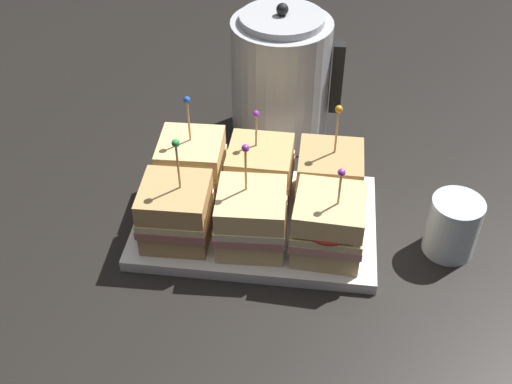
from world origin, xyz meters
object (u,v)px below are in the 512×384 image
Objects in this scene: sandwich_back_left at (192,166)px; sandwich_front_right at (328,225)px; sandwich_front_left at (176,212)px; sandwich_back_right at (329,178)px; kettle_steel at (281,77)px; sandwich_back_center at (259,172)px; serving_platter at (256,221)px; drinking_glass at (453,226)px; sandwich_front_center at (250,218)px.

sandwich_front_right is at bearing -26.39° from sandwich_back_left.
sandwich_back_right is (0.22, 0.10, -0.00)m from sandwich_front_left.
sandwich_front_right is 0.63× the size of kettle_steel.
sandwich_front_left is at bearing 179.30° from sandwich_front_right.
kettle_steel is (0.01, 0.21, 0.05)m from sandwich_back_center.
sandwich_front_right is 0.90× the size of sandwich_back_left.
serving_platter is 3.94× the size of drinking_glass.
sandwich_back_center is (-0.11, 0.11, -0.00)m from sandwich_front_right.
sandwich_back_left is (-0.11, 0.05, 0.06)m from serving_platter.
sandwich_back_right is at bearing 25.95° from serving_platter.
sandwich_back_center is (-0.00, 0.05, 0.05)m from serving_platter.
sandwich_front_right reaches higher than drinking_glass.
kettle_steel is (0.01, 0.31, 0.05)m from sandwich_front_center.
sandwich_front_left is 0.15m from sandwich_back_center.
sandwich_front_left is at bearing -154.19° from serving_platter.
kettle_steel is (-0.09, 0.21, 0.05)m from sandwich_back_right.
sandwich_front_center is 0.97× the size of sandwich_back_right.
sandwich_back_center is 0.30m from drinking_glass.
sandwich_front_left is 0.70× the size of kettle_steel.
sandwich_front_center is at bearing -136.10° from sandwich_back_right.
serving_platter is 2.11× the size of sandwich_back_left.
sandwich_back_right is at bearing 25.88° from sandwich_front_left.
serving_platter is at bearing -154.05° from sandwich_back_right.
sandwich_back_right is (0.11, 0.05, 0.05)m from serving_platter.
serving_platter is at bearing 177.01° from drinking_glass.
sandwich_front_left is 0.11m from sandwich_front_center.
sandwich_back_center is (0.00, 0.10, -0.00)m from sandwich_front_center.
sandwich_front_center is 1.09× the size of sandwich_front_right.
sandwich_front_right is at bearing -26.98° from serving_platter.
sandwich_front_center is 1.83× the size of drinking_glass.
sandwich_back_left is at bearing -119.96° from kettle_steel.
sandwich_front_left is 0.34m from kettle_steel.
serving_platter is at bearing -25.78° from sandwich_back_left.
sandwich_back_left is (-0.10, 0.10, 0.00)m from sandwich_front_center.
sandwich_back_right is 0.70× the size of kettle_steel.
serving_platter is 0.13m from sandwich_back_left.
kettle_steel is at bearing 114.67° from sandwich_back_right.
kettle_steel is at bearing 87.32° from sandwich_front_center.
serving_platter is 1.47× the size of kettle_steel.
kettle_steel reaches higher than sandwich_back_left.
kettle_steel reaches higher than drinking_glass.
sandwich_back_left is (-0.21, 0.11, -0.00)m from sandwich_front_right.
sandwich_front_center is 0.68× the size of kettle_steel.
sandwich_back_right is at bearing 159.69° from drinking_glass.
sandwich_front_left reaches higher than sandwich_back_center.
sandwich_back_right is 0.23m from kettle_steel.
drinking_glass is (0.40, 0.04, -0.02)m from sandwich_front_left.
serving_platter is 2.35× the size of sandwich_front_right.
sandwich_front_center is at bearing -172.52° from drinking_glass.
sandwich_back_left reaches higher than drinking_glass.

